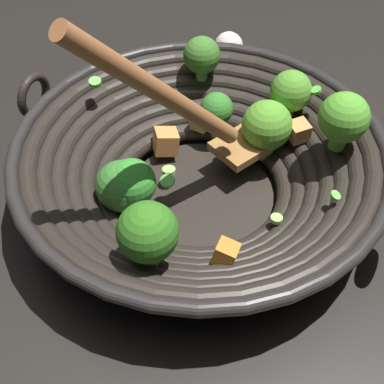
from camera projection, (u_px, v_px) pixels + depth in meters
ground_plane at (197, 199)px, 0.63m from camera, size 4.00×4.00×0.00m
wok at (198, 163)px, 0.59m from camera, size 0.40×0.42×0.27m
garlic_bulb at (226, 46)px, 0.81m from camera, size 0.04×0.04×0.04m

